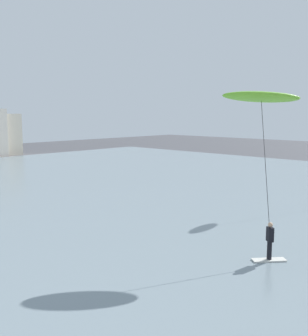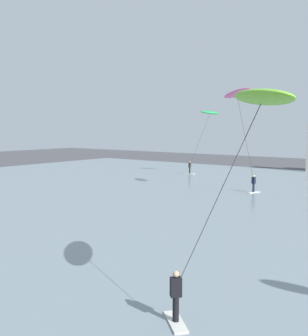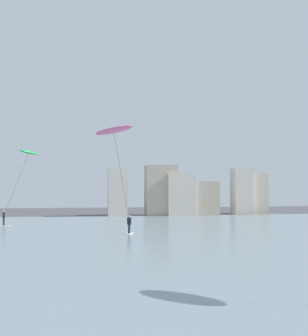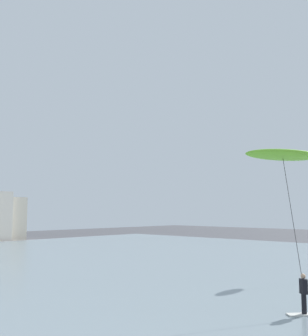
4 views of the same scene
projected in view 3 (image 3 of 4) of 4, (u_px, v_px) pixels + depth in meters
water_bay at (155, 240)px, 34.15m from camera, size 84.00×52.00×0.10m
far_shore_buildings at (186, 193)px, 62.10m from camera, size 24.16×5.58×7.23m
kitesurfer_pink at (115, 138)px, 37.19m from camera, size 3.71×2.95×9.65m
kitesurfer_green at (25, 162)px, 46.26m from camera, size 4.18×2.44×8.29m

